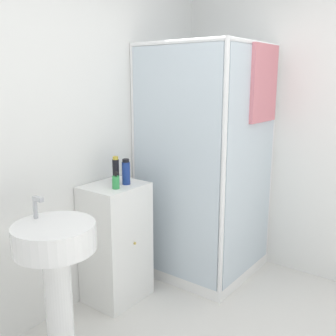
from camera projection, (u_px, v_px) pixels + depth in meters
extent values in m
cube|color=white|center=(47.00, 143.00, 2.62)|extent=(6.40, 0.06, 2.50)
cube|color=white|center=(202.00, 261.00, 3.57)|extent=(0.88, 0.88, 0.09)
cylinder|color=white|center=(191.00, 150.00, 3.94)|extent=(0.04, 0.04, 1.94)
cylinder|color=white|center=(134.00, 164.00, 3.28)|extent=(0.04, 0.04, 1.94)
cylinder|color=white|center=(270.00, 160.00, 3.44)|extent=(0.04, 0.04, 1.94)
cylinder|color=white|center=(223.00, 179.00, 2.79)|extent=(0.04, 0.04, 1.94)
cylinder|color=white|center=(255.00, 43.00, 2.90)|extent=(0.84, 0.04, 0.04)
cylinder|color=white|center=(165.00, 48.00, 3.40)|extent=(0.84, 0.04, 0.04)
cylinder|color=white|center=(176.00, 42.00, 2.82)|extent=(0.04, 0.84, 0.04)
cylinder|color=white|center=(231.00, 49.00, 3.48)|extent=(0.04, 0.84, 0.04)
cube|color=silver|center=(251.00, 165.00, 3.10)|extent=(0.81, 0.01, 1.82)
cube|color=silver|center=(174.00, 168.00, 3.02)|extent=(0.01, 0.81, 1.82)
cylinder|color=#B7BABF|center=(184.00, 169.00, 3.78)|extent=(0.02, 0.02, 1.46)
cylinder|color=#B7BABF|center=(189.00, 90.00, 3.58)|extent=(0.07, 0.07, 0.04)
cube|color=#D1757F|center=(264.00, 84.00, 3.05)|extent=(0.43, 0.03, 0.59)
cube|color=white|center=(116.00, 243.00, 2.97)|extent=(0.45, 0.37, 0.91)
sphere|color=gold|center=(135.00, 243.00, 2.85)|extent=(0.02, 0.02, 0.02)
cylinder|color=white|center=(59.00, 309.00, 2.26)|extent=(0.16, 0.16, 0.74)
cylinder|color=white|center=(54.00, 237.00, 2.16)|extent=(0.46, 0.46, 0.15)
cylinder|color=#B7BABF|center=(35.00, 207.00, 2.22)|extent=(0.02, 0.02, 0.13)
cube|color=#B7BABF|center=(38.00, 199.00, 2.19)|extent=(0.02, 0.07, 0.02)
cylinder|color=green|center=(116.00, 182.00, 2.76)|extent=(0.05, 0.05, 0.09)
cylinder|color=black|center=(116.00, 175.00, 2.75)|extent=(0.02, 0.02, 0.02)
cube|color=black|center=(117.00, 173.00, 2.74)|extent=(0.01, 0.03, 0.01)
cylinder|color=black|center=(116.00, 172.00, 2.88)|extent=(0.05, 0.05, 0.18)
cylinder|color=gold|center=(115.00, 158.00, 2.85)|extent=(0.04, 0.04, 0.02)
cylinder|color=navy|center=(126.00, 173.00, 2.87)|extent=(0.06, 0.06, 0.17)
cylinder|color=black|center=(126.00, 161.00, 2.85)|extent=(0.05, 0.05, 0.02)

